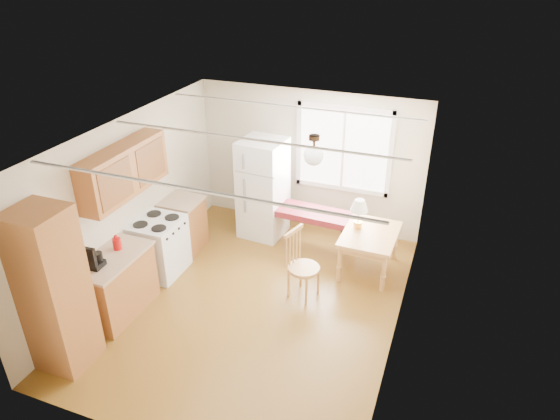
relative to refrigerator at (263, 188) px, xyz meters
The scene contains 11 objects.
room_shell 2.02m from the refrigerator, 71.44° to the right, with size 4.60×5.60×2.62m.
kitchen_run 2.74m from the refrigerator, 113.28° to the right, with size 0.65×3.40×2.20m.
window_unit 1.52m from the refrigerator, 25.59° to the left, with size 1.64×0.05×1.51m.
pendant_light 2.41m from the refrigerator, 48.07° to the right, with size 0.26×0.26×0.40m.
refrigerator is the anchor object (origin of this frame).
bench 0.95m from the refrigerator, ahead, with size 1.45×0.60×0.66m.
dining_table 2.07m from the refrigerator, 13.94° to the right, with size 0.83×1.10×0.67m.
chair 1.88m from the refrigerator, 51.82° to the right, with size 0.50×0.49×1.05m.
table_lamp 1.82m from the refrigerator, 13.02° to the right, with size 0.28×0.28×0.49m.
coffee_maker 3.20m from the refrigerator, 109.87° to the right, with size 0.18×0.23×0.34m.
kettle 2.77m from the refrigerator, 113.49° to the right, with size 0.12×0.12×0.22m.
Camera 1 is at (2.39, -5.27, 4.56)m, focal length 32.00 mm.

